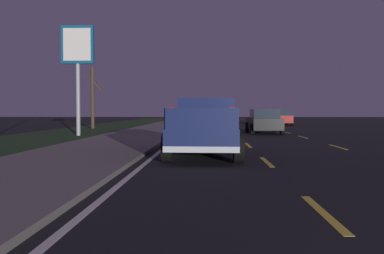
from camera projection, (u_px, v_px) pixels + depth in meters
ground at (261, 133)px, 28.92m from camera, size 144.00×144.00×0.00m
sidewalk_shoulder at (148, 132)px, 29.21m from camera, size 108.00×4.00×0.12m
grass_verge at (73, 132)px, 29.41m from camera, size 108.00×6.00×0.01m
lane_markings at (214, 130)px, 32.52m from camera, size 108.80×7.04×0.01m
pickup_truck at (206, 127)px, 14.46m from camera, size 5.49×2.41×1.87m
sedan_black at (264, 121)px, 28.05m from camera, size 4.43×2.07×1.54m
sedan_red at (281, 117)px, 43.64m from camera, size 4.44×2.09×1.54m
gas_price_sign at (78, 54)px, 25.65m from camera, size 0.27×1.90×6.38m
bare_tree_far at (93, 96)px, 35.90m from camera, size 1.23×1.40×4.95m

